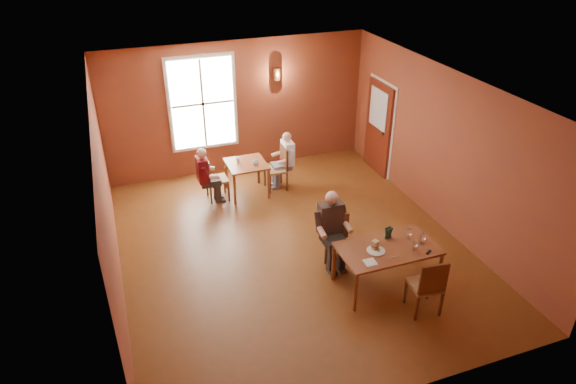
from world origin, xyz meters
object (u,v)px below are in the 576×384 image
object	(u,v)px
chair_diner_white	(276,169)
second_table	(247,178)
chair_empty	(425,284)
chair_diner_main	(341,245)
chair_diner_maroon	(217,178)
diner_maroon	(215,173)
diner_white	(277,163)
main_table	(386,266)
diner_main	(343,236)

from	to	relation	value
chair_diner_white	second_table	bearing A→B (deg)	90.00
chair_empty	chair_diner_white	bearing A→B (deg)	107.25
chair_diner_main	chair_diner_white	bearing A→B (deg)	-87.78
second_table	chair_diner_maroon	bearing A→B (deg)	180.00
chair_diner_white	chair_diner_maroon	world-z (taller)	chair_diner_white
chair_diner_main	chair_diner_maroon	size ratio (longest dim) A/B	1.01
chair_diner_maroon	chair_diner_white	bearing A→B (deg)	90.00
diner_maroon	chair_diner_maroon	bearing A→B (deg)	90.00
chair_diner_white	diner_white	xyz separation A→B (m)	(0.03, 0.00, 0.12)
second_table	chair_diner_maroon	distance (m)	0.66
second_table	diner_maroon	world-z (taller)	diner_maroon
main_table	second_table	size ratio (longest dim) A/B	1.92
chair_diner_main	diner_maroon	bearing A→B (deg)	-64.83
chair_diner_white	chair_empty	bearing A→B (deg)	-169.03
chair_diner_main	second_table	size ratio (longest dim) A/B	1.17
chair_diner_maroon	diner_maroon	bearing A→B (deg)	-90.00
chair_diner_main	diner_main	world-z (taller)	diner_main
chair_diner_white	diner_maroon	size ratio (longest dim) A/B	0.81
main_table	diner_maroon	size ratio (longest dim) A/B	1.31
diner_main	chair_diner_maroon	size ratio (longest dim) A/B	1.41
diner_main	diner_white	distance (m)	3.12
chair_diner_main	diner_maroon	distance (m)	3.41
chair_diner_main	diner_white	world-z (taller)	diner_white
diner_main	chair_diner_white	xyz separation A→B (m)	(-0.12, 3.11, -0.19)
chair_diner_main	chair_diner_white	distance (m)	3.09
chair_diner_maroon	diner_main	bearing A→B (deg)	24.51
second_table	chair_diner_maroon	size ratio (longest dim) A/B	0.87
chair_diner_main	second_table	distance (m)	3.18
main_table	chair_diner_maroon	bearing A→B (deg)	117.21
chair_empty	chair_diner_white	size ratio (longest dim) A/B	1.03
chair_empty	diner_white	world-z (taller)	diner_white
main_table	chair_empty	size ratio (longest dim) A/B	1.58
diner_main	second_table	distance (m)	3.22
chair_diner_white	diner_white	world-z (taller)	diner_white
main_table	chair_empty	xyz separation A→B (m)	(0.25, -0.73, 0.13)
second_table	chair_diner_white	size ratio (longest dim) A/B	0.85
chair_empty	second_table	size ratio (longest dim) A/B	1.21
chair_empty	chair_diner_white	world-z (taller)	chair_empty
chair_diner_main	second_table	bearing A→B (deg)	-75.99
main_table	diner_white	bearing A→B (deg)	98.97
chair_diner_main	chair_empty	distance (m)	1.57
main_table	diner_main	size ratio (longest dim) A/B	1.17
second_table	diner_maroon	size ratio (longest dim) A/B	0.69
chair_diner_main	chair_empty	bearing A→B (deg)	118.41
chair_empty	diner_maroon	xyz separation A→B (m)	(-2.20, 4.46, 0.10)
chair_empty	diner_main	bearing A→B (deg)	125.22
second_table	chair_empty	bearing A→B (deg)	-71.24
main_table	second_table	distance (m)	3.94
main_table	chair_diner_white	world-z (taller)	chair_diner_white
diner_white	diner_main	bearing A→B (deg)	-178.35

